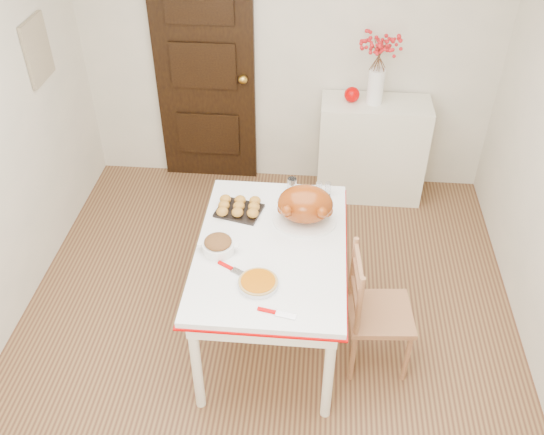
# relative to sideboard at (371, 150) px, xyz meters

# --- Properties ---
(floor) EXTENTS (3.50, 4.00, 0.00)m
(floor) POSITION_rel_sideboard_xyz_m (-0.75, -1.78, -0.45)
(floor) COLOR #4F2D1D
(floor) RESTS_ON ground
(wall_back) EXTENTS (3.50, 0.00, 2.50)m
(wall_back) POSITION_rel_sideboard_xyz_m (-0.75, 0.22, 0.80)
(wall_back) COLOR beige
(wall_back) RESTS_ON ground
(door_back) EXTENTS (0.85, 0.06, 2.06)m
(door_back) POSITION_rel_sideboard_xyz_m (-1.45, 0.19, 0.58)
(door_back) COLOR black
(door_back) RESTS_ON ground
(photo_board) EXTENTS (0.03, 0.35, 0.45)m
(photo_board) POSITION_rel_sideboard_xyz_m (-2.48, -0.58, 1.05)
(photo_board) COLOR tan
(photo_board) RESTS_ON ground
(sideboard) EXTENTS (0.90, 0.40, 0.90)m
(sideboard) POSITION_rel_sideboard_xyz_m (0.00, 0.00, 0.00)
(sideboard) COLOR silver
(sideboard) RESTS_ON floor
(kitchen_table) EXTENTS (0.92, 1.35, 0.81)m
(kitchen_table) POSITION_rel_sideboard_xyz_m (-0.71, -1.74, -0.05)
(kitchen_table) COLOR white
(kitchen_table) RESTS_ON floor
(chair_oak) EXTENTS (0.43, 0.43, 0.89)m
(chair_oak) POSITION_rel_sideboard_xyz_m (-0.02, -1.88, -0.01)
(chair_oak) COLOR #9D6240
(chair_oak) RESTS_ON floor
(berry_vase) EXTENTS (0.31, 0.31, 0.59)m
(berry_vase) POSITION_rel_sideboard_xyz_m (-0.03, 0.00, 0.75)
(berry_vase) COLOR white
(berry_vase) RESTS_ON sideboard
(apple) EXTENTS (0.13, 0.13, 0.13)m
(apple) POSITION_rel_sideboard_xyz_m (-0.21, 0.00, 0.51)
(apple) COLOR #C00000
(apple) RESTS_ON sideboard
(turkey_platter) EXTENTS (0.45, 0.38, 0.26)m
(turkey_platter) POSITION_rel_sideboard_xyz_m (-0.52, -1.49, 0.49)
(turkey_platter) COLOR maroon
(turkey_platter) RESTS_ON kitchen_table
(pumpkin_pie) EXTENTS (0.27, 0.27, 0.05)m
(pumpkin_pie) POSITION_rel_sideboard_xyz_m (-0.75, -2.08, 0.38)
(pumpkin_pie) COLOR #AF5301
(pumpkin_pie) RESTS_ON kitchen_table
(stuffing_dish) EXTENTS (0.29, 0.25, 0.10)m
(stuffing_dish) POSITION_rel_sideboard_xyz_m (-1.02, -1.82, 0.40)
(stuffing_dish) COLOR brown
(stuffing_dish) RESTS_ON kitchen_table
(rolls_tray) EXTENTS (0.33, 0.28, 0.08)m
(rolls_tray) POSITION_rel_sideboard_xyz_m (-0.95, -1.42, 0.39)
(rolls_tray) COLOR #A5722A
(rolls_tray) RESTS_ON kitchen_table
(pie_server) EXTENTS (0.22, 0.10, 0.01)m
(pie_server) POSITION_rel_sideboard_xyz_m (-0.63, -2.29, 0.36)
(pie_server) COLOR silver
(pie_server) RESTS_ON kitchen_table
(carving_knife) EXTENTS (0.27, 0.19, 0.01)m
(carving_knife) POSITION_rel_sideboard_xyz_m (-0.89, -1.99, 0.36)
(carving_knife) COLOR silver
(carving_knife) RESTS_ON kitchen_table
(drinking_glass) EXTENTS (0.06, 0.06, 0.10)m
(drinking_glass) POSITION_rel_sideboard_xyz_m (-0.62, -1.17, 0.41)
(drinking_glass) COLOR white
(drinking_glass) RESTS_ON kitchen_table
(shaker_pair) EXTENTS (0.10, 0.04, 0.10)m
(shaker_pair) POSITION_rel_sideboard_xyz_m (-0.41, -1.18, 0.40)
(shaker_pair) COLOR white
(shaker_pair) RESTS_ON kitchen_table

